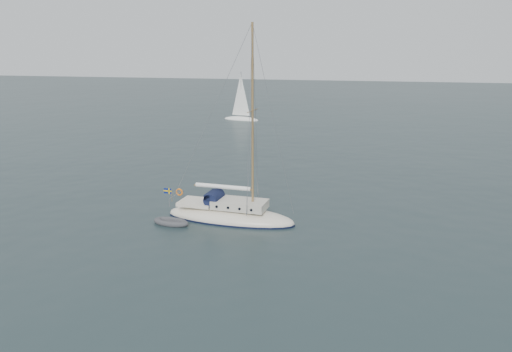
# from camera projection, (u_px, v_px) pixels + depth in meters

# --- Properties ---
(ground) EXTENTS (300.00, 300.00, 0.00)m
(ground) POSITION_uv_depth(u_px,v_px,m) (255.00, 232.00, 31.55)
(ground) COLOR black
(ground) RESTS_ON ground
(sailboat) EXTENTS (9.43, 2.82, 13.42)m
(sailboat) POSITION_uv_depth(u_px,v_px,m) (230.00, 205.00, 33.56)
(sailboat) COLOR white
(sailboat) RESTS_ON ground
(dinghy) EXTENTS (2.54, 1.15, 0.36)m
(dinghy) POSITION_uv_depth(u_px,v_px,m) (171.00, 222.00, 32.90)
(dinghy) COLOR #47474B
(dinghy) RESTS_ON ground
(distant_yacht_c) EXTENTS (6.07, 3.24, 8.05)m
(distant_yacht_c) POSITION_uv_depth(u_px,v_px,m) (241.00, 98.00, 79.27)
(distant_yacht_c) COLOR white
(distant_yacht_c) RESTS_ON ground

